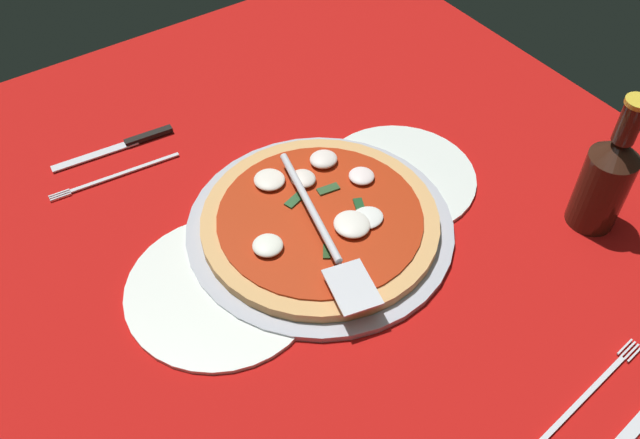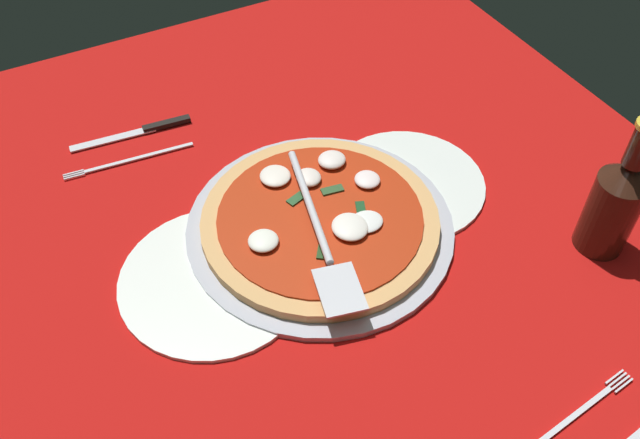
{
  "view_description": "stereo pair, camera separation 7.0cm",
  "coord_description": "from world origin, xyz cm",
  "px_view_note": "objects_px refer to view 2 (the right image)",
  "views": [
    {
      "loc": [
        -31.94,
        -51.79,
        69.03
      ],
      "look_at": [
        2.88,
        -0.95,
        2.34
      ],
      "focal_mm": 38.11,
      "sensor_mm": 36.0,
      "label": 1
    },
    {
      "loc": [
        -25.91,
        -55.44,
        69.03
      ],
      "look_at": [
        2.88,
        -0.95,
        2.34
      ],
      "focal_mm": 38.11,
      "sensor_mm": 36.0,
      "label": 2
    }
  ],
  "objects_px": {
    "dinner_plate_left": "(214,280)",
    "beer_bottle": "(615,203)",
    "place_setting_far": "(137,147)",
    "pizza_server": "(320,233)",
    "dinner_plate_right": "(406,184)",
    "pizza": "(320,219)"
  },
  "relations": [
    {
      "from": "dinner_plate_left",
      "to": "pizza_server",
      "type": "distance_m",
      "value": 0.15
    },
    {
      "from": "dinner_plate_left",
      "to": "pizza_server",
      "type": "xyz_separation_m",
      "value": [
        0.14,
        -0.03,
        0.04
      ]
    },
    {
      "from": "place_setting_far",
      "to": "pizza_server",
      "type": "bearing_deg",
      "value": 119.67
    },
    {
      "from": "dinner_plate_right",
      "to": "place_setting_far",
      "type": "distance_m",
      "value": 0.41
    },
    {
      "from": "dinner_plate_left",
      "to": "pizza_server",
      "type": "relative_size",
      "value": 0.87
    },
    {
      "from": "dinner_plate_left",
      "to": "pizza",
      "type": "relative_size",
      "value": 0.76
    },
    {
      "from": "dinner_plate_right",
      "to": "place_setting_far",
      "type": "height_order",
      "value": "place_setting_far"
    },
    {
      "from": "dinner_plate_left",
      "to": "beer_bottle",
      "type": "distance_m",
      "value": 0.51
    },
    {
      "from": "dinner_plate_right",
      "to": "place_setting_far",
      "type": "xyz_separation_m",
      "value": [
        -0.32,
        0.26,
        -0.0
      ]
    },
    {
      "from": "dinner_plate_left",
      "to": "dinner_plate_right",
      "type": "distance_m",
      "value": 0.31
    },
    {
      "from": "place_setting_far",
      "to": "beer_bottle",
      "type": "height_order",
      "value": "beer_bottle"
    },
    {
      "from": "dinner_plate_left",
      "to": "pizza",
      "type": "xyz_separation_m",
      "value": [
        0.16,
        0.02,
        0.02
      ]
    },
    {
      "from": "pizza",
      "to": "pizza_server",
      "type": "relative_size",
      "value": 1.15
    },
    {
      "from": "pizza",
      "to": "beer_bottle",
      "type": "xyz_separation_m",
      "value": [
        0.31,
        -0.2,
        0.06
      ]
    },
    {
      "from": "pizza",
      "to": "beer_bottle",
      "type": "distance_m",
      "value": 0.38
    },
    {
      "from": "dinner_plate_left",
      "to": "place_setting_far",
      "type": "height_order",
      "value": "place_setting_far"
    },
    {
      "from": "pizza_server",
      "to": "beer_bottle",
      "type": "relative_size",
      "value": 1.33
    },
    {
      "from": "pizza_server",
      "to": "beer_bottle",
      "type": "height_order",
      "value": "beer_bottle"
    },
    {
      "from": "dinner_plate_right",
      "to": "beer_bottle",
      "type": "height_order",
      "value": "beer_bottle"
    },
    {
      "from": "pizza",
      "to": "beer_bottle",
      "type": "height_order",
      "value": "beer_bottle"
    },
    {
      "from": "pizza",
      "to": "place_setting_far",
      "type": "xyz_separation_m",
      "value": [
        -0.17,
        0.28,
        -0.02
      ]
    },
    {
      "from": "dinner_plate_left",
      "to": "pizza_server",
      "type": "bearing_deg",
      "value": -10.69
    }
  ]
}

